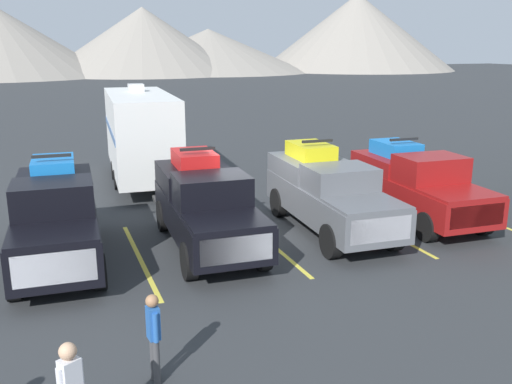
% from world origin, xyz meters
% --- Properties ---
extents(ground_plane, '(240.00, 240.00, 0.00)m').
position_xyz_m(ground_plane, '(0.00, 0.00, 0.00)').
color(ground_plane, '#2D3033').
extents(pickup_truck_a, '(2.28, 5.61, 2.61)m').
position_xyz_m(pickup_truck_a, '(-5.52, -0.39, 1.20)').
color(pickup_truck_a, black).
rests_on(pickup_truck_a, ground).
extents(pickup_truck_b, '(2.31, 5.67, 2.59)m').
position_xyz_m(pickup_truck_b, '(-1.70, -0.61, 1.19)').
color(pickup_truck_b, black).
rests_on(pickup_truck_b, ground).
extents(pickup_truck_c, '(2.31, 5.77, 2.57)m').
position_xyz_m(pickup_truck_c, '(2.05, -0.55, 1.18)').
color(pickup_truck_c, '#595B60').
rests_on(pickup_truck_c, ground).
extents(pickup_truck_d, '(2.35, 5.51, 2.44)m').
position_xyz_m(pickup_truck_d, '(5.18, -0.52, 1.14)').
color(pickup_truck_d, maroon).
rests_on(pickup_truck_d, ground).
extents(lot_stripe_b, '(0.12, 5.50, 0.01)m').
position_xyz_m(lot_stripe_b, '(-3.59, -1.00, 0.00)').
color(lot_stripe_b, gold).
rests_on(lot_stripe_b, ground).
extents(lot_stripe_c, '(0.12, 5.50, 0.01)m').
position_xyz_m(lot_stripe_c, '(0.00, -1.00, 0.00)').
color(lot_stripe_c, gold).
rests_on(lot_stripe_c, ground).
extents(lot_stripe_d, '(0.12, 5.50, 0.01)m').
position_xyz_m(lot_stripe_d, '(3.59, -1.00, 0.00)').
color(lot_stripe_d, gold).
rests_on(lot_stripe_d, ground).
extents(lot_stripe_e, '(0.12, 5.50, 0.01)m').
position_xyz_m(lot_stripe_e, '(7.17, -1.00, 0.00)').
color(lot_stripe_e, gold).
rests_on(lot_stripe_e, ground).
extents(camper_trailer_a, '(2.79, 8.40, 3.82)m').
position_xyz_m(camper_trailer_a, '(-2.06, 7.34, 2.01)').
color(camper_trailer_a, white).
rests_on(camper_trailer_a, ground).
extents(person_a, '(0.21, 0.34, 1.54)m').
position_xyz_m(person_a, '(-4.25, -6.55, 0.89)').
color(person_a, '#3F3F42').
rests_on(person_a, ground).
extents(mountain_ridge, '(151.31, 43.86, 16.44)m').
position_xyz_m(mountain_ridge, '(3.63, 97.02, 7.00)').
color(mountain_ridge, gray).
rests_on(mountain_ridge, ground).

